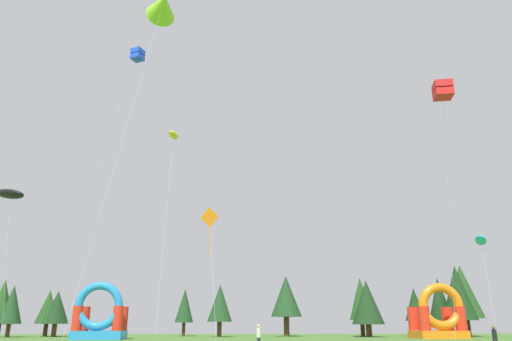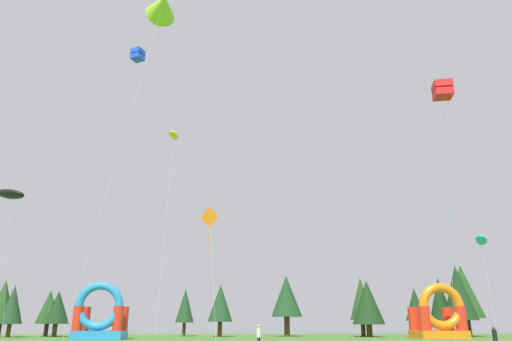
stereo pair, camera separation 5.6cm
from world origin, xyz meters
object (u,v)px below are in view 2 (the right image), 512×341
(kite_black_parafoil, at_px, (10,194))
(kite_red_box, at_px, (443,90))
(inflatable_orange_dome, at_px, (100,319))
(inflatable_red_slide, at_px, (439,319))
(kite_lime_delta, at_px, (163,6))
(person_left_edge, at_px, (495,337))
(person_midfield, at_px, (259,335))
(kite_orange_diamond, at_px, (210,219))
(kite_yellow_parafoil, at_px, (174,136))
(kite_blue_box, at_px, (137,56))
(kite_cyan_parafoil, at_px, (481,240))

(kite_black_parafoil, bearing_deg, kite_red_box, -34.69)
(inflatable_orange_dome, bearing_deg, inflatable_red_slide, 0.56)
(kite_lime_delta, distance_m, kite_red_box, 18.70)
(person_left_edge, bearing_deg, person_midfield, 6.87)
(inflatable_orange_dome, bearing_deg, person_left_edge, -42.02)
(kite_black_parafoil, distance_m, kite_orange_diamond, 23.11)
(kite_red_box, bearing_deg, kite_orange_diamond, 143.66)
(kite_yellow_parafoil, bearing_deg, kite_blue_box, -126.36)
(kite_lime_delta, xyz_separation_m, person_midfield, (6.96, 8.89, -20.98))
(kite_yellow_parafoil, distance_m, person_midfield, 18.35)
(kite_yellow_parafoil, height_order, kite_orange_diamond, kite_yellow_parafoil)
(kite_lime_delta, relative_size, kite_blue_box, 0.98)
(kite_lime_delta, bearing_deg, inflatable_orange_dome, 107.70)
(kite_red_box, height_order, inflatable_red_slide, kite_red_box)
(kite_blue_box, bearing_deg, person_midfield, 4.03)
(kite_cyan_parafoil, bearing_deg, person_left_edge, -118.87)
(kite_red_box, bearing_deg, kite_yellow_parafoil, 132.50)
(kite_cyan_parafoil, relative_size, inflatable_red_slide, 1.55)
(kite_blue_box, bearing_deg, kite_orange_diamond, -34.55)
(kite_yellow_parafoil, relative_size, person_midfield, 10.18)
(kite_lime_delta, xyz_separation_m, kite_blue_box, (-3.20, 8.17, 1.11))
(kite_blue_box, relative_size, inflatable_red_slide, 3.62)
(inflatable_red_slide, height_order, inflatable_orange_dome, inflatable_red_slide)
(kite_black_parafoil, xyz_separation_m, kite_orange_diamond, (18.84, -12.51, -4.76))
(kite_red_box, distance_m, person_left_edge, 16.39)
(kite_lime_delta, bearing_deg, kite_blue_box, 111.41)
(kite_orange_diamond, bearing_deg, kite_lime_delta, -134.10)
(kite_black_parafoil, xyz_separation_m, person_left_edge, (36.89, -12.56, -12.08))
(kite_black_parafoil, height_order, kite_red_box, kite_black_parafoil)
(inflatable_red_slide, bearing_deg, kite_black_parafoil, -160.35)
(kite_yellow_parafoil, xyz_separation_m, inflatable_red_slide, (31.08, 20.49, -15.27))
(kite_black_parafoil, xyz_separation_m, person_midfield, (22.34, -7.20, -12.03))
(kite_orange_diamond, relative_size, person_left_edge, 5.28)
(person_midfield, bearing_deg, kite_black_parafoil, 130.51)
(kite_black_parafoil, relative_size, kite_blue_box, 0.59)
(kite_cyan_parafoil, bearing_deg, kite_yellow_parafoil, -169.59)
(kite_lime_delta, xyz_separation_m, inflatable_orange_dome, (-10.26, 32.16, -19.75))
(kite_lime_delta, distance_m, kite_black_parafoil, 23.99)
(kite_blue_box, distance_m, kite_orange_diamond, 16.88)
(kite_red_box, relative_size, inflatable_red_slide, 2.12)
(kite_red_box, height_order, person_left_edge, kite_red_box)
(kite_cyan_parafoil, relative_size, kite_blue_box, 0.43)
(kite_cyan_parafoil, distance_m, inflatable_red_slide, 16.76)
(kite_cyan_parafoil, relative_size, kite_orange_diamond, 1.14)
(kite_cyan_parafoil, bearing_deg, person_midfield, -158.84)
(person_left_edge, bearing_deg, kite_lime_delta, 36.40)
(kite_lime_delta, height_order, inflatable_red_slide, kite_lime_delta)
(inflatable_red_slide, distance_m, inflatable_orange_dome, 41.02)
(kite_red_box, distance_m, inflatable_red_slide, 42.35)
(kite_cyan_parafoil, bearing_deg, kite_black_parafoil, -178.18)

